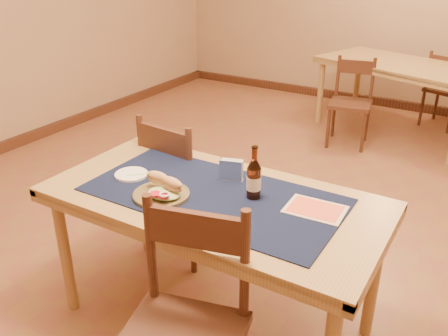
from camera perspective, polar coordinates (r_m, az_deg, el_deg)
The scene contains 15 objects.
room at distance 2.70m, azimuth 8.00°, elevation 16.16°, with size 6.04×7.04×2.84m.
main_table at distance 2.27m, azimuth -1.31°, elevation -5.10°, with size 1.60×0.80×0.75m.
placemat at distance 2.23m, azimuth -1.33°, elevation -3.20°, with size 1.20×0.60×0.01m, color black.
baseboard at distance 3.20m, azimuth 6.56°, elevation -8.49°, with size 6.00×7.00×0.10m.
back_table at distance 5.21m, azimuth 20.89°, elevation 10.78°, with size 1.87×1.34×0.75m.
chair_main_far at distance 2.92m, azimuth -4.88°, elevation -1.92°, with size 0.47×0.47×0.94m.
chair_main_near at distance 1.88m, azimuth -4.88°, elevation -18.88°, with size 0.54×0.54×0.97m.
chair_back_near at distance 4.85m, azimuth 15.04°, elevation 7.81°, with size 0.45×0.45×0.85m.
chair_back_far at distance 5.67m, azimuth 25.12°, elevation 8.63°, with size 0.48×0.48×0.83m.
sandwich_plate at distance 2.21m, azimuth -7.39°, elevation -2.77°, with size 0.27×0.27×0.10m.
side_plate at distance 2.44m, azimuth -11.09°, elevation -0.72°, with size 0.17×0.17×0.01m.
fork at distance 2.42m, azimuth -9.92°, elevation -0.71°, with size 0.10×0.10×0.00m.
beer_bottle at distance 2.16m, azimuth 3.61°, elevation -1.31°, with size 0.07×0.07×0.25m.
napkin_holder at distance 2.34m, azimuth 0.89°, elevation -0.31°, with size 0.13×0.08×0.11m.
menu_card at distance 2.13m, azimuth 10.93°, elevation -4.88°, with size 0.27×0.20×0.01m.
Camera 1 is at (1.06, -2.45, 1.80)m, focal length 38.00 mm.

